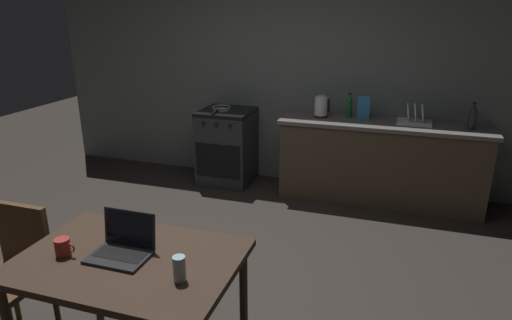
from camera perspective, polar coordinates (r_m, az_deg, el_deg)
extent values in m
plane|color=#2D2823|center=(3.65, -7.00, -14.93)|extent=(12.00, 12.00, 0.00)
cube|color=slate|center=(5.25, 6.52, 11.09)|extent=(6.40, 0.10, 2.63)
cube|color=#4C3D2D|center=(5.01, 15.59, -0.38)|extent=(2.10, 0.60, 0.85)
cube|color=#66605B|center=(4.89, 16.04, 4.53)|extent=(2.16, 0.64, 0.04)
cube|color=#2D2D30|center=(5.36, -3.69, 1.56)|extent=(0.60, 0.60, 0.85)
cube|color=black|center=(5.24, -3.80, 6.19)|extent=(0.60, 0.60, 0.04)
cube|color=black|center=(5.11, -4.93, -0.17)|extent=(0.54, 0.01, 0.39)
cylinder|color=black|center=(5.04, -6.79, 4.64)|extent=(0.04, 0.02, 0.04)
cylinder|color=black|center=(4.98, -5.11, 4.51)|extent=(0.04, 0.02, 0.04)
cylinder|color=black|center=(4.92, -3.38, 4.38)|extent=(0.04, 0.02, 0.04)
cube|color=#332319|center=(2.58, -16.03, -12.31)|extent=(1.20, 0.82, 0.04)
cylinder|color=#332319|center=(3.29, -20.04, -12.94)|extent=(0.05, 0.05, 0.70)
cylinder|color=#332319|center=(2.83, -1.60, -17.37)|extent=(0.05, 0.05, 0.70)
cube|color=#4C331E|center=(3.20, -29.25, -13.48)|extent=(0.40, 0.40, 0.04)
cube|color=#4C331E|center=(3.20, -27.61, -8.50)|extent=(0.38, 0.04, 0.42)
cylinder|color=#4C331E|center=(3.52, -28.57, -14.70)|extent=(0.04, 0.04, 0.42)
cylinder|color=#4C331E|center=(3.31, -24.29, -16.30)|extent=(0.04, 0.04, 0.42)
cube|color=#232326|center=(2.57, -17.17, -11.80)|extent=(0.32, 0.22, 0.02)
cube|color=black|center=(2.57, -17.00, -11.46)|extent=(0.28, 0.12, 0.00)
cube|color=#232326|center=(2.60, -15.88, -8.40)|extent=(0.32, 0.03, 0.21)
cube|color=black|center=(2.60, -15.94, -8.46)|extent=(0.29, 0.03, 0.18)
cylinder|color=black|center=(4.94, 8.25, 5.60)|extent=(0.15, 0.15, 0.02)
cylinder|color=silver|center=(4.92, 8.31, 6.86)|extent=(0.14, 0.14, 0.20)
cylinder|color=silver|center=(4.90, 8.37, 8.10)|extent=(0.09, 0.09, 0.02)
cube|color=black|center=(4.90, 9.32, 6.89)|extent=(0.02, 0.02, 0.14)
cylinder|color=#2D2D33|center=(4.86, 25.94, 4.66)|extent=(0.07, 0.07, 0.19)
cone|color=#2D2D33|center=(4.84, 26.15, 6.08)|extent=(0.07, 0.07, 0.06)
cylinder|color=black|center=(4.83, 26.22, 6.54)|extent=(0.03, 0.03, 0.02)
cylinder|color=gray|center=(5.24, -4.45, 6.46)|extent=(0.20, 0.20, 0.01)
torus|color=gray|center=(5.23, -4.46, 6.79)|extent=(0.22, 0.22, 0.02)
cylinder|color=black|center=(5.06, -5.28, 6.15)|extent=(0.02, 0.18, 0.02)
cylinder|color=#9E2D28|center=(2.68, -23.52, -10.20)|extent=(0.08, 0.08, 0.10)
torus|color=#9E2D28|center=(2.65, -22.65, -10.35)|extent=(0.05, 0.01, 0.05)
cylinder|color=#99B7C6|center=(2.29, -9.78, -13.56)|extent=(0.06, 0.06, 0.13)
cube|color=#3372B2|center=(4.88, 13.62, 6.53)|extent=(0.13, 0.05, 0.26)
cube|color=silver|center=(4.88, 19.58, 4.58)|extent=(0.34, 0.26, 0.03)
cylinder|color=white|center=(4.86, 18.89, 5.86)|extent=(0.04, 0.18, 0.18)
cylinder|color=white|center=(4.86, 19.72, 5.77)|extent=(0.04, 0.18, 0.18)
cylinder|color=white|center=(4.86, 20.54, 5.69)|extent=(0.04, 0.18, 0.18)
cylinder|color=#19592D|center=(4.96, 11.82, 6.45)|extent=(0.06, 0.06, 0.19)
cone|color=#19592D|center=(4.94, 11.92, 7.85)|extent=(0.06, 0.06, 0.06)
cylinder|color=black|center=(4.93, 11.95, 8.30)|extent=(0.03, 0.03, 0.02)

